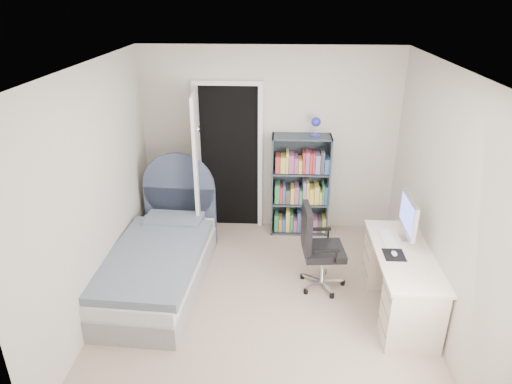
{
  "coord_description": "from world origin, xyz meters",
  "views": [
    {
      "loc": [
        0.13,
        -4.07,
        3.11
      ],
      "look_at": [
        -0.11,
        0.4,
        1.13
      ],
      "focal_mm": 32.0,
      "sensor_mm": 36.0,
      "label": 1
    }
  ],
  "objects_px": {
    "desk": "(400,278)",
    "office_chair": "(317,244)",
    "nightstand": "(178,205)",
    "floor_lamp": "(198,190)",
    "bed": "(160,260)",
    "bookcase": "(301,189)"
  },
  "relations": [
    {
      "from": "desk",
      "to": "office_chair",
      "type": "distance_m",
      "value": 0.94
    },
    {
      "from": "desk",
      "to": "nightstand",
      "type": "bearing_deg",
      "value": 148.44
    },
    {
      "from": "floor_lamp",
      "to": "desk",
      "type": "distance_m",
      "value": 2.86
    },
    {
      "from": "desk",
      "to": "office_chair",
      "type": "height_order",
      "value": "desk"
    },
    {
      "from": "floor_lamp",
      "to": "office_chair",
      "type": "xyz_separation_m",
      "value": [
        1.53,
        -1.21,
        -0.08
      ]
    },
    {
      "from": "office_chair",
      "to": "floor_lamp",
      "type": "bearing_deg",
      "value": 141.68
    },
    {
      "from": "floor_lamp",
      "to": "office_chair",
      "type": "distance_m",
      "value": 1.95
    },
    {
      "from": "nightstand",
      "to": "floor_lamp",
      "type": "relative_size",
      "value": 0.37
    },
    {
      "from": "office_chair",
      "to": "bed",
      "type": "bearing_deg",
      "value": -179.85
    },
    {
      "from": "bookcase",
      "to": "desk",
      "type": "distance_m",
      "value": 1.95
    },
    {
      "from": "bed",
      "to": "bookcase",
      "type": "xyz_separation_m",
      "value": [
        1.64,
        1.32,
        0.35
      ]
    },
    {
      "from": "bookcase",
      "to": "desk",
      "type": "xyz_separation_m",
      "value": [
        0.97,
        -1.67,
        -0.26
      ]
    },
    {
      "from": "office_chair",
      "to": "bookcase",
      "type": "bearing_deg",
      "value": 95.41
    },
    {
      "from": "nightstand",
      "to": "desk",
      "type": "distance_m",
      "value": 3.15
    },
    {
      "from": "floor_lamp",
      "to": "bookcase",
      "type": "xyz_separation_m",
      "value": [
        1.4,
        0.11,
        0.01
      ]
    },
    {
      "from": "nightstand",
      "to": "floor_lamp",
      "type": "xyz_separation_m",
      "value": [
        0.31,
        -0.08,
        0.26
      ]
    },
    {
      "from": "bed",
      "to": "nightstand",
      "type": "relative_size",
      "value": 3.74
    },
    {
      "from": "bed",
      "to": "office_chair",
      "type": "height_order",
      "value": "bed"
    },
    {
      "from": "nightstand",
      "to": "office_chair",
      "type": "bearing_deg",
      "value": -35.14
    },
    {
      "from": "bookcase",
      "to": "office_chair",
      "type": "distance_m",
      "value": 1.32
    },
    {
      "from": "nightstand",
      "to": "office_chair",
      "type": "distance_m",
      "value": 2.25
    },
    {
      "from": "bed",
      "to": "floor_lamp",
      "type": "distance_m",
      "value": 1.28
    }
  ]
}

